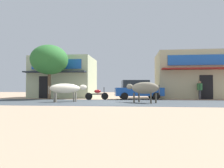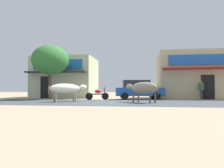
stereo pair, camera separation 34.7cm
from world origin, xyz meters
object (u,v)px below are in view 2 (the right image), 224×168
Objects in this scene: cow_far_dark at (143,88)px; pedestrian_by_shop at (201,89)px; roadside_tree at (50,60)px; parked_motorcycle at (98,94)px; parked_hatchback_car at (138,90)px; cow_near_brown at (66,89)px.

cow_far_dark is 6.76m from pedestrian_by_shop.
roadside_tree reaches higher than parked_motorcycle.
parked_hatchback_car reaches higher than parked_motorcycle.
roadside_tree is at bearing 129.84° from cow_near_brown.
parked_hatchback_car is 4.36m from cow_far_dark.
parked_motorcycle is at bearing -159.21° from parked_hatchback_car.
cow_near_brown is at bearing -156.81° from pedestrian_by_shop.
pedestrian_by_shop is at bearing 23.19° from cow_near_brown.
parked_hatchback_car is 6.42m from cow_near_brown.
cow_near_brown is at bearing -120.26° from parked_motorcycle.
roadside_tree reaches higher than cow_far_dark.
parked_hatchback_car is at bearing 39.47° from cow_near_brown.
roadside_tree is at bearing -174.39° from pedestrian_by_shop.
parked_motorcycle is at bearing 139.76° from cow_far_dark.
cow_near_brown is 11.11m from pedestrian_by_shop.
roadside_tree is 13.11m from pedestrian_by_shop.
roadside_tree is 2.57× the size of parked_motorcycle.
parked_hatchback_car is 1.77× the size of cow_near_brown.
cow_far_dark is (5.30, -0.27, 0.02)m from cow_near_brown.
pedestrian_by_shop is at bearing 5.61° from roadside_tree.
cow_near_brown is at bearing -50.16° from roadside_tree.
parked_hatchback_car reaches higher than pedestrian_by_shop.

